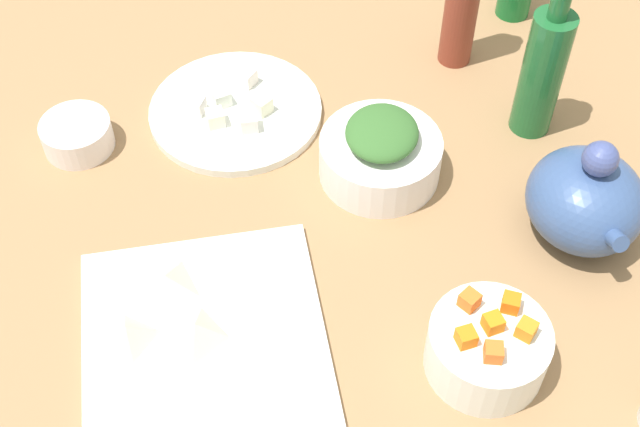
# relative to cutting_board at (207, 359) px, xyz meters

# --- Properties ---
(tabletop) EXTENTS (1.90, 1.90, 0.03)m
(tabletop) POSITION_rel_cutting_board_xyz_m (-0.14, 0.15, -0.02)
(tabletop) COLOR #9D754C
(tabletop) RESTS_ON ground
(cutting_board) EXTENTS (0.32, 0.27, 0.01)m
(cutting_board) POSITION_rel_cutting_board_xyz_m (0.00, 0.00, 0.00)
(cutting_board) COLOR white
(cutting_board) RESTS_ON tabletop
(plate_tofu) EXTENTS (0.23, 0.23, 0.01)m
(plate_tofu) POSITION_rel_cutting_board_xyz_m (-0.37, 0.08, 0.00)
(plate_tofu) COLOR white
(plate_tofu) RESTS_ON tabletop
(bowl_greens) EXTENTS (0.15, 0.15, 0.06)m
(bowl_greens) POSITION_rel_cutting_board_xyz_m (-0.23, 0.25, 0.02)
(bowl_greens) COLOR white
(bowl_greens) RESTS_ON tabletop
(bowl_carrots) EXTENTS (0.13, 0.13, 0.06)m
(bowl_carrots) POSITION_rel_cutting_board_xyz_m (0.06, 0.29, 0.03)
(bowl_carrots) COLOR white
(bowl_carrots) RESTS_ON tabletop
(bowl_small_side) EXTENTS (0.09, 0.09, 0.04)m
(bowl_small_side) POSITION_rel_cutting_board_xyz_m (-0.35, -0.12, 0.01)
(bowl_small_side) COLOR white
(bowl_small_side) RESTS_ON tabletop
(teapot) EXTENTS (0.16, 0.13, 0.14)m
(teapot) POSITION_rel_cutting_board_xyz_m (-0.09, 0.45, 0.05)
(teapot) COLOR #3A5588
(teapot) RESTS_ON tabletop
(bottle_2) EXTENTS (0.05, 0.05, 0.23)m
(bottle_2) POSITION_rel_cutting_board_xyz_m (-0.27, 0.46, 0.09)
(bottle_2) COLOR #1E612E
(bottle_2) RESTS_ON tabletop
(carrot_cube_0) EXTENTS (0.02, 0.02, 0.02)m
(carrot_cube_0) POSITION_rel_cutting_board_xyz_m (0.03, 0.27, 0.07)
(carrot_cube_0) COLOR orange
(carrot_cube_0) RESTS_ON bowl_carrots
(carrot_cube_1) EXTENTS (0.03, 0.03, 0.02)m
(carrot_cube_1) POSITION_rel_cutting_board_xyz_m (0.07, 0.32, 0.07)
(carrot_cube_1) COLOR orange
(carrot_cube_1) RESTS_ON bowl_carrots
(carrot_cube_2) EXTENTS (0.02, 0.02, 0.02)m
(carrot_cube_2) POSITION_rel_cutting_board_xyz_m (0.07, 0.26, 0.07)
(carrot_cube_2) COLOR orange
(carrot_cube_2) RESTS_ON bowl_carrots
(carrot_cube_3) EXTENTS (0.02, 0.02, 0.02)m
(carrot_cube_3) POSITION_rel_cutting_board_xyz_m (0.04, 0.31, 0.07)
(carrot_cube_3) COLOR orange
(carrot_cube_3) RESTS_ON bowl_carrots
(carrot_cube_4) EXTENTS (0.02, 0.02, 0.02)m
(carrot_cube_4) POSITION_rel_cutting_board_xyz_m (0.09, 0.28, 0.07)
(carrot_cube_4) COLOR orange
(carrot_cube_4) RESTS_ON bowl_carrots
(carrot_cube_5) EXTENTS (0.02, 0.02, 0.02)m
(carrot_cube_5) POSITION_rel_cutting_board_xyz_m (0.06, 0.29, 0.07)
(carrot_cube_5) COLOR orange
(carrot_cube_5) RESTS_ON bowl_carrots
(chopped_greens_mound) EXTENTS (0.12, 0.12, 0.03)m
(chopped_greens_mound) POSITION_rel_cutting_board_xyz_m (-0.23, 0.25, 0.07)
(chopped_greens_mound) COLOR #38682D
(chopped_greens_mound) RESTS_ON bowl_greens
(tofu_cube_0) EXTENTS (0.02, 0.02, 0.02)m
(tofu_cube_0) POSITION_rel_cutting_board_xyz_m (-0.33, 0.10, 0.02)
(tofu_cube_0) COLOR white
(tofu_cube_0) RESTS_ON plate_tofu
(tofu_cube_1) EXTENTS (0.03, 0.03, 0.02)m
(tofu_cube_1) POSITION_rel_cutting_board_xyz_m (-0.38, 0.07, 0.02)
(tofu_cube_1) COLOR white
(tofu_cube_1) RESTS_ON plate_tofu
(tofu_cube_2) EXTENTS (0.03, 0.03, 0.02)m
(tofu_cube_2) POSITION_rel_cutting_board_xyz_m (-0.36, 0.12, 0.02)
(tofu_cube_2) COLOR white
(tofu_cube_2) RESTS_ON plate_tofu
(tofu_cube_3) EXTENTS (0.03, 0.03, 0.02)m
(tofu_cube_3) POSITION_rel_cutting_board_xyz_m (-0.41, 0.11, 0.02)
(tofu_cube_3) COLOR white
(tofu_cube_3) RESTS_ON plate_tofu
(tofu_cube_4) EXTENTS (0.02, 0.02, 0.02)m
(tofu_cube_4) POSITION_rel_cutting_board_xyz_m (-0.34, 0.05, 0.02)
(tofu_cube_4) COLOR white
(tofu_cube_4) RESTS_ON plate_tofu
(tofu_cube_5) EXTENTS (0.03, 0.03, 0.02)m
(tofu_cube_5) POSITION_rel_cutting_board_xyz_m (-0.37, 0.03, 0.02)
(tofu_cube_5) COLOR white
(tofu_cube_5) RESTS_ON plate_tofu
(dumpling_0) EXTENTS (0.08, 0.08, 0.02)m
(dumpling_0) POSITION_rel_cutting_board_xyz_m (-0.10, -0.03, 0.02)
(dumpling_0) COLOR beige
(dumpling_0) RESTS_ON cutting_board
(dumpling_1) EXTENTS (0.05, 0.05, 0.03)m
(dumpling_1) POSITION_rel_cutting_board_xyz_m (-0.04, -0.08, 0.02)
(dumpling_1) COLOR beige
(dumpling_1) RESTS_ON cutting_board
(dumpling_2) EXTENTS (0.06, 0.06, 0.02)m
(dumpling_2) POSITION_rel_cutting_board_xyz_m (-0.03, -0.01, 0.02)
(dumpling_2) COLOR beige
(dumpling_2) RESTS_ON cutting_board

